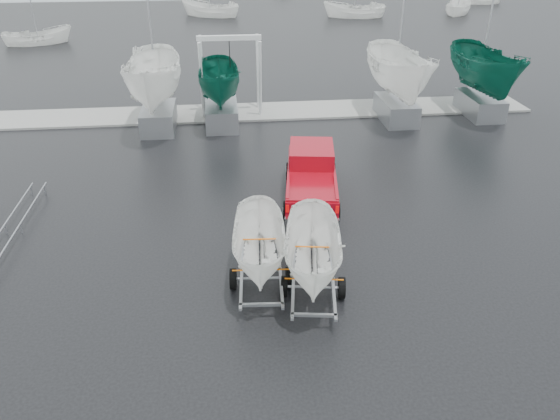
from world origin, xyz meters
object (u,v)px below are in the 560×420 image
at_px(trailer_parked, 260,208).
at_px(trailer_hitched, 315,212).
at_px(pickup_truck, 311,173).
at_px(boat_hoist, 230,64).

bearing_deg(trailer_parked, trailer_hitched, -18.48).
distance_m(trailer_hitched, trailer_parked, 1.54).
height_order(pickup_truck, boat_hoist, boat_hoist).
height_order(trailer_hitched, trailer_parked, trailer_hitched).
bearing_deg(boat_hoist, trailer_hitched, -83.78).
bearing_deg(pickup_truck, trailer_hitched, -90.00).
bearing_deg(trailer_hitched, pickup_truck, 90.00).
bearing_deg(pickup_truck, boat_hoist, 113.21).
bearing_deg(pickup_truck, trailer_parked, -104.58).
bearing_deg(trailer_parked, boat_hoist, 95.14).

